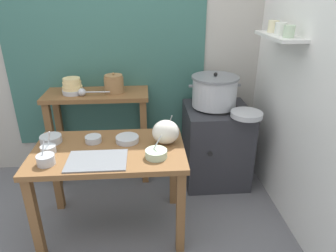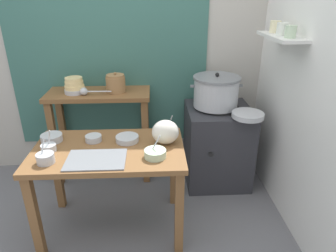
{
  "view_description": "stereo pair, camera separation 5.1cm",
  "coord_description": "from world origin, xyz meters",
  "px_view_note": "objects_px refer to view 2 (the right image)",
  "views": [
    {
      "loc": [
        0.22,
        -1.93,
        1.77
      ],
      "look_at": [
        0.38,
        0.2,
        0.82
      ],
      "focal_mm": 32.6,
      "sensor_mm": 36.0,
      "label": 1
    },
    {
      "loc": [
        0.27,
        -1.93,
        1.77
      ],
      "look_at": [
        0.38,
        0.2,
        0.82
      ],
      "focal_mm": 32.6,
      "sensor_mm": 36.0,
      "label": 2
    }
  ],
  "objects_px": {
    "serving_tray": "(96,160)",
    "plastic_bag": "(165,132)",
    "prep_bowl_3": "(93,138)",
    "prep_bowl_5": "(168,129)",
    "stove_block": "(217,145)",
    "prep_bowl_1": "(52,138)",
    "prep_bowl_6": "(45,158)",
    "prep_bowl_0": "(48,147)",
    "bowl_stack_enamel": "(74,86)",
    "back_shelf_table": "(100,114)",
    "prep_bowl_2": "(155,153)",
    "prep_bowl_4": "(127,138)",
    "prep_table": "(110,161)",
    "clay_pot": "(116,83)",
    "steamer_pot": "(216,92)",
    "wide_pan": "(248,115)",
    "ladle": "(85,92)"
  },
  "relations": [
    {
      "from": "prep_bowl_5",
      "to": "stove_block",
      "type": "bearing_deg",
      "value": 39.33
    },
    {
      "from": "prep_bowl_4",
      "to": "plastic_bag",
      "type": "bearing_deg",
      "value": -9.62
    },
    {
      "from": "prep_bowl_5",
      "to": "wide_pan",
      "type": "bearing_deg",
      "value": 11.77
    },
    {
      "from": "prep_table",
      "to": "clay_pot",
      "type": "height_order",
      "value": "clay_pot"
    },
    {
      "from": "clay_pot",
      "to": "prep_bowl_2",
      "type": "relative_size",
      "value": 1.22
    },
    {
      "from": "wide_pan",
      "to": "prep_bowl_3",
      "type": "xyz_separation_m",
      "value": [
        -1.26,
        -0.26,
        -0.06
      ]
    },
    {
      "from": "stove_block",
      "to": "bowl_stack_enamel",
      "type": "distance_m",
      "value": 1.47
    },
    {
      "from": "plastic_bag",
      "to": "prep_bowl_4",
      "type": "xyz_separation_m",
      "value": [
        -0.29,
        0.05,
        -0.07
      ]
    },
    {
      "from": "prep_bowl_4",
      "to": "prep_bowl_1",
      "type": "bearing_deg",
      "value": 177.01
    },
    {
      "from": "steamer_pot",
      "to": "prep_bowl_0",
      "type": "bearing_deg",
      "value": -152.51
    },
    {
      "from": "serving_tray",
      "to": "prep_bowl_2",
      "type": "relative_size",
      "value": 2.59
    },
    {
      "from": "bowl_stack_enamel",
      "to": "plastic_bag",
      "type": "height_order",
      "value": "bowl_stack_enamel"
    },
    {
      "from": "bowl_stack_enamel",
      "to": "prep_bowl_6",
      "type": "relative_size",
      "value": 1.15
    },
    {
      "from": "prep_table",
      "to": "bowl_stack_enamel",
      "type": "relative_size",
      "value": 5.81
    },
    {
      "from": "serving_tray",
      "to": "plastic_bag",
      "type": "height_order",
      "value": "plastic_bag"
    },
    {
      "from": "prep_bowl_2",
      "to": "prep_bowl_4",
      "type": "relative_size",
      "value": 0.89
    },
    {
      "from": "stove_block",
      "to": "prep_bowl_5",
      "type": "height_order",
      "value": "prep_bowl_5"
    },
    {
      "from": "steamer_pot",
      "to": "prep_bowl_2",
      "type": "relative_size",
      "value": 3.1
    },
    {
      "from": "prep_bowl_0",
      "to": "prep_bowl_2",
      "type": "relative_size",
      "value": 1.08
    },
    {
      "from": "prep_bowl_1",
      "to": "wide_pan",
      "type": "bearing_deg",
      "value": 8.93
    },
    {
      "from": "prep_bowl_0",
      "to": "steamer_pot",
      "type": "bearing_deg",
      "value": 27.49
    },
    {
      "from": "back_shelf_table",
      "to": "serving_tray",
      "type": "distance_m",
      "value": 0.96
    },
    {
      "from": "ladle",
      "to": "wide_pan",
      "type": "xyz_separation_m",
      "value": [
        1.42,
        -0.31,
        -0.13
      ]
    },
    {
      "from": "prep_bowl_5",
      "to": "prep_bowl_4",
      "type": "bearing_deg",
      "value": -157.1
    },
    {
      "from": "stove_block",
      "to": "wide_pan",
      "type": "distance_m",
      "value": 0.53
    },
    {
      "from": "back_shelf_table",
      "to": "prep_bowl_0",
      "type": "height_order",
      "value": "back_shelf_table"
    },
    {
      "from": "bowl_stack_enamel",
      "to": "prep_table",
      "type": "bearing_deg",
      "value": -63.21
    },
    {
      "from": "serving_tray",
      "to": "prep_bowl_4",
      "type": "distance_m",
      "value": 0.34
    },
    {
      "from": "prep_bowl_3",
      "to": "prep_bowl_6",
      "type": "xyz_separation_m",
      "value": [
        -0.26,
        -0.31,
        0.01
      ]
    },
    {
      "from": "prep_bowl_3",
      "to": "prep_bowl_5",
      "type": "xyz_separation_m",
      "value": [
        0.58,
        0.12,
        0.01
      ]
    },
    {
      "from": "prep_bowl_2",
      "to": "back_shelf_table",
      "type": "bearing_deg",
      "value": 119.18
    },
    {
      "from": "stove_block",
      "to": "prep_bowl_0",
      "type": "relative_size",
      "value": 4.69
    },
    {
      "from": "back_shelf_table",
      "to": "prep_bowl_2",
      "type": "height_order",
      "value": "back_shelf_table"
    },
    {
      "from": "serving_tray",
      "to": "prep_bowl_1",
      "type": "distance_m",
      "value": 0.49
    },
    {
      "from": "prep_bowl_5",
      "to": "prep_bowl_1",
      "type": "bearing_deg",
      "value": -173.27
    },
    {
      "from": "prep_bowl_3",
      "to": "bowl_stack_enamel",
      "type": "bearing_deg",
      "value": 112.03
    },
    {
      "from": "back_shelf_table",
      "to": "bowl_stack_enamel",
      "type": "xyz_separation_m",
      "value": [
        -0.21,
        -0.02,
        0.29
      ]
    },
    {
      "from": "prep_table",
      "to": "prep_bowl_6",
      "type": "relative_size",
      "value": 6.67
    },
    {
      "from": "back_shelf_table",
      "to": "wide_pan",
      "type": "height_order",
      "value": "back_shelf_table"
    },
    {
      "from": "stove_block",
      "to": "serving_tray",
      "type": "height_order",
      "value": "stove_block"
    },
    {
      "from": "stove_block",
      "to": "plastic_bag",
      "type": "height_order",
      "value": "plastic_bag"
    },
    {
      "from": "clay_pot",
      "to": "prep_bowl_1",
      "type": "distance_m",
      "value": 0.81
    },
    {
      "from": "steamer_pot",
      "to": "prep_bowl_1",
      "type": "relative_size",
      "value": 2.99
    },
    {
      "from": "prep_bowl_1",
      "to": "prep_bowl_6",
      "type": "height_order",
      "value": "prep_bowl_6"
    },
    {
      "from": "plastic_bag",
      "to": "prep_bowl_6",
      "type": "bearing_deg",
      "value": -163.18
    },
    {
      "from": "clay_pot",
      "to": "prep_bowl_4",
      "type": "relative_size",
      "value": 1.08
    },
    {
      "from": "prep_bowl_3",
      "to": "prep_bowl_5",
      "type": "bearing_deg",
      "value": 11.96
    },
    {
      "from": "wide_pan",
      "to": "bowl_stack_enamel",
      "type": "bearing_deg",
      "value": 165.92
    },
    {
      "from": "back_shelf_table",
      "to": "ladle",
      "type": "bearing_deg",
      "value": -138.94
    },
    {
      "from": "prep_table",
      "to": "steamer_pot",
      "type": "distance_m",
      "value": 1.18
    }
  ]
}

